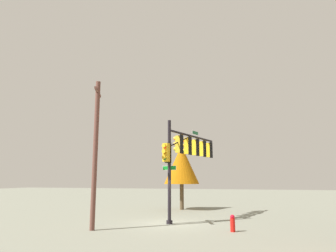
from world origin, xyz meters
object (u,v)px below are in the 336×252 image
(signal_pole_assembly, at_px, (188,151))
(fire_hydrant, at_px, (233,223))
(tree_near, at_px, (182,165))
(utility_pole, at_px, (95,150))

(signal_pole_assembly, xyz_separation_m, fire_hydrant, (-4.04, -3.06, -4.03))
(signal_pole_assembly, bearing_deg, fire_hydrant, -142.87)
(signal_pole_assembly, height_order, fire_hydrant, signal_pole_assembly)
(signal_pole_assembly, height_order, tree_near, signal_pole_assembly)
(signal_pole_assembly, relative_size, tree_near, 1.25)
(utility_pole, xyz_separation_m, fire_hydrant, (1.45, -6.97, -3.70))
(signal_pole_assembly, distance_m, fire_hydrant, 6.47)
(utility_pole, relative_size, tree_near, 1.43)
(fire_hydrant, distance_m, tree_near, 11.50)
(signal_pole_assembly, distance_m, utility_pole, 6.74)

